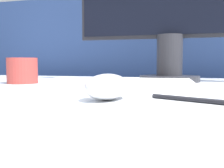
% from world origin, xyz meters
% --- Properties ---
extents(partition_panel, '(5.00, 0.03, 1.17)m').
position_xyz_m(partition_panel, '(0.00, 0.69, 0.58)').
color(partition_panel, navy).
rests_on(partition_panel, ground_plane).
extents(computer_mouse_near, '(0.09, 0.11, 0.04)m').
position_xyz_m(computer_mouse_near, '(0.04, -0.17, 0.79)').
color(computer_mouse_near, silver).
rests_on(computer_mouse_near, desk).
extents(keyboard, '(0.37, 0.14, 0.02)m').
position_xyz_m(keyboard, '(0.01, 0.03, 0.78)').
color(keyboard, silver).
rests_on(keyboard, desk).
extents(monitor, '(0.63, 0.20, 0.49)m').
position_xyz_m(monitor, '(0.12, 0.32, 1.03)').
color(monitor, '#28282D').
rests_on(monitor, desk).
extents(mug, '(0.09, 0.09, 0.08)m').
position_xyz_m(mug, '(-0.31, 0.11, 0.80)').
color(mug, '#A33833').
rests_on(mug, desk).
extents(pen, '(0.14, 0.07, 0.01)m').
position_xyz_m(pen, '(0.19, -0.16, 0.77)').
color(pen, black).
rests_on(pen, desk).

